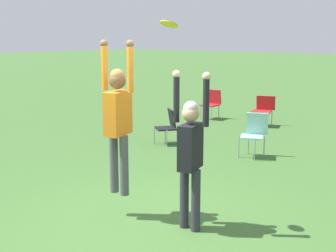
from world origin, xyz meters
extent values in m
plane|color=#3D662D|center=(0.00, 0.00, 0.00)|extent=(120.00, 120.00, 0.00)
cylinder|color=#4C4C51|center=(-0.53, -0.02, 0.76)|extent=(0.12, 0.12, 0.84)
cylinder|color=#4C4C51|center=(-0.33, -0.02, 0.76)|extent=(0.12, 0.12, 0.84)
cube|color=orange|center=(-0.43, -0.02, 1.48)|extent=(0.32, 0.49, 0.60)
sphere|color=brown|center=(-0.43, -0.02, 1.92)|extent=(0.23, 0.23, 0.23)
sphere|color=olive|center=(-0.43, -0.02, 1.98)|extent=(0.19, 0.19, 0.19)
cylinder|color=orange|center=(-0.68, -0.02, 2.09)|extent=(0.08, 0.08, 0.63)
sphere|color=brown|center=(-0.68, -0.02, 2.41)|extent=(0.10, 0.10, 0.10)
cylinder|color=orange|center=(-0.18, -0.02, 2.09)|extent=(0.08, 0.08, 0.63)
sphere|color=brown|center=(-0.18, -0.02, 2.41)|extent=(0.10, 0.10, 0.10)
cylinder|color=#2D2D38|center=(0.49, 0.28, 0.41)|extent=(0.12, 0.12, 0.83)
cylinder|color=#2D2D38|center=(0.69, 0.28, 0.41)|extent=(0.12, 0.12, 0.83)
cube|color=black|center=(0.59, 0.28, 1.12)|extent=(0.31, 0.46, 0.58)
sphere|color=tan|center=(0.59, 0.28, 1.55)|extent=(0.22, 0.22, 0.22)
sphere|color=#B7B2AD|center=(0.59, 0.28, 1.61)|extent=(0.19, 0.19, 0.19)
cylinder|color=black|center=(0.35, 0.28, 1.72)|extent=(0.08, 0.08, 0.62)
sphere|color=tan|center=(0.35, 0.28, 2.03)|extent=(0.10, 0.10, 0.10)
cylinder|color=black|center=(0.83, 0.28, 1.72)|extent=(0.08, 0.08, 0.62)
sphere|color=tan|center=(0.83, 0.28, 2.03)|extent=(0.10, 0.10, 0.10)
cylinder|color=yellow|center=(0.30, 0.20, 2.65)|extent=(0.23, 0.22, 0.10)
cylinder|color=gray|center=(-2.52, 6.99, 0.22)|extent=(0.02, 0.02, 0.44)
cylinder|color=gray|center=(-2.08, 6.99, 0.22)|extent=(0.02, 0.02, 0.44)
cylinder|color=gray|center=(-2.52, 7.44, 0.22)|extent=(0.02, 0.02, 0.44)
cylinder|color=gray|center=(-2.08, 7.44, 0.22)|extent=(0.02, 0.02, 0.44)
cube|color=#B21E23|center=(-2.30, 7.21, 0.42)|extent=(0.68, 0.68, 0.04)
cube|color=#B21E23|center=(-2.30, 7.46, 0.64)|extent=(0.53, 0.29, 0.41)
cylinder|color=gray|center=(-4.26, 7.00, 0.23)|extent=(0.02, 0.02, 0.45)
cylinder|color=gray|center=(-3.86, 7.00, 0.23)|extent=(0.02, 0.02, 0.45)
cylinder|color=gray|center=(-4.26, 7.39, 0.23)|extent=(0.02, 0.02, 0.45)
cylinder|color=gray|center=(-3.86, 7.39, 0.23)|extent=(0.02, 0.02, 0.45)
cube|color=#B21E23|center=(-4.06, 7.20, 0.44)|extent=(0.51, 0.51, 0.04)
cube|color=#B21E23|center=(-4.06, 7.41, 0.67)|extent=(0.47, 0.15, 0.44)
cylinder|color=gray|center=(-0.91, 3.85, 0.23)|extent=(0.02, 0.02, 0.46)
cylinder|color=gray|center=(-0.53, 3.85, 0.23)|extent=(0.02, 0.02, 0.46)
cylinder|color=gray|center=(-0.91, 4.23, 0.23)|extent=(0.02, 0.02, 0.46)
cylinder|color=gray|center=(-0.53, 4.23, 0.23)|extent=(0.02, 0.02, 0.46)
cube|color=#8CC6C1|center=(-0.72, 4.04, 0.44)|extent=(0.61, 0.61, 0.04)
cube|color=#8CC6C1|center=(-0.72, 4.24, 0.69)|extent=(0.45, 0.32, 0.47)
cylinder|color=gray|center=(-3.08, 3.61, 0.20)|extent=(0.02, 0.02, 0.39)
cylinder|color=gray|center=(-2.69, 3.61, 0.20)|extent=(0.02, 0.02, 0.39)
cylinder|color=gray|center=(-3.08, 4.00, 0.20)|extent=(0.02, 0.02, 0.39)
cylinder|color=gray|center=(-2.69, 4.00, 0.20)|extent=(0.02, 0.02, 0.39)
cube|color=black|center=(-2.88, 3.80, 0.38)|extent=(0.64, 0.64, 0.04)
cube|color=black|center=(-2.88, 4.01, 0.60)|extent=(0.43, 0.35, 0.41)
camera|label=1|loc=(4.16, -4.31, 2.51)|focal=50.00mm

